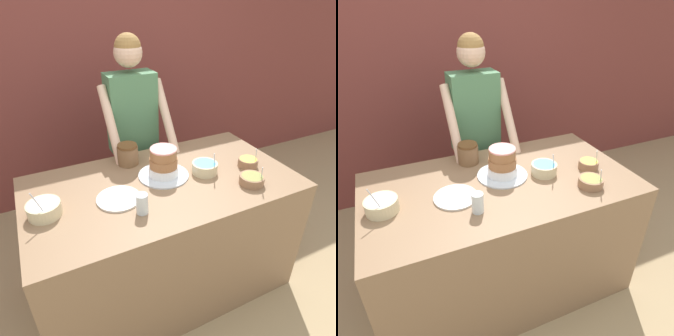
% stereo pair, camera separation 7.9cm
% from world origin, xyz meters
% --- Properties ---
extents(ground_plane, '(14.00, 14.00, 0.00)m').
position_xyz_m(ground_plane, '(0.00, 0.00, 0.00)').
color(ground_plane, tan).
extents(wall_back, '(10.00, 0.05, 2.60)m').
position_xyz_m(wall_back, '(0.00, 1.93, 1.30)').
color(wall_back, brown).
rests_on(wall_back, ground_plane).
extents(counter, '(1.69, 0.92, 0.90)m').
position_xyz_m(counter, '(0.00, 0.46, 0.45)').
color(counter, '#8C6B4C').
rests_on(counter, ground_plane).
extents(person_baker, '(0.49, 0.46, 1.69)m').
position_xyz_m(person_baker, '(0.05, 1.12, 1.04)').
color(person_baker, '#2D2D38').
rests_on(person_baker, ground_plane).
extents(cake, '(0.33, 0.33, 0.20)m').
position_xyz_m(cake, '(0.03, 0.52, 0.98)').
color(cake, silver).
rests_on(cake, counter).
extents(frosting_bowl_blue, '(0.17, 0.17, 0.17)m').
position_xyz_m(frosting_bowl_blue, '(0.29, 0.44, 0.94)').
color(frosting_bowl_blue, beige).
rests_on(frosting_bowl_blue, counter).
extents(frosting_bowl_olive, '(0.15, 0.15, 0.15)m').
position_xyz_m(frosting_bowl_olive, '(0.48, 0.19, 0.93)').
color(frosting_bowl_olive, '#936B4C').
rests_on(frosting_bowl_olive, counter).
extents(frosting_bowl_white, '(0.18, 0.18, 0.19)m').
position_xyz_m(frosting_bowl_white, '(-0.70, 0.44, 0.94)').
color(frosting_bowl_white, beige).
rests_on(frosting_bowl_white, counter).
extents(frosting_bowl_yellow, '(0.13, 0.13, 0.16)m').
position_xyz_m(frosting_bowl_yellow, '(0.60, 0.38, 0.93)').
color(frosting_bowl_yellow, '#936B4C').
rests_on(frosting_bowl_yellow, counter).
extents(drinking_glass, '(0.07, 0.07, 0.12)m').
position_xyz_m(drinking_glass, '(-0.23, 0.23, 0.95)').
color(drinking_glass, silver).
rests_on(drinking_glass, counter).
extents(ceramic_plate, '(0.25, 0.25, 0.01)m').
position_xyz_m(ceramic_plate, '(-0.31, 0.40, 0.90)').
color(ceramic_plate, white).
rests_on(ceramic_plate, counter).
extents(stoneware_jar, '(0.14, 0.14, 0.14)m').
position_xyz_m(stoneware_jar, '(-0.12, 0.78, 0.97)').
color(stoneware_jar, brown).
rests_on(stoneware_jar, counter).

